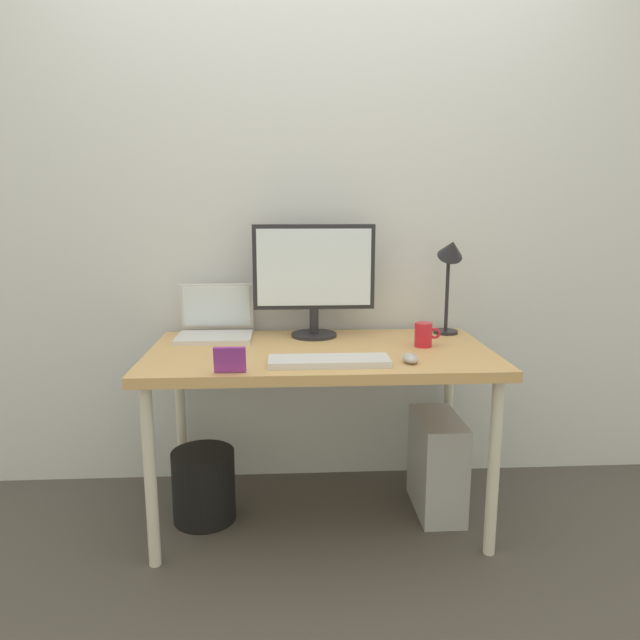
{
  "coord_description": "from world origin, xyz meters",
  "views": [
    {
      "loc": [
        -0.13,
        -2.27,
        1.29
      ],
      "look_at": [
        0.0,
        0.0,
        0.85
      ],
      "focal_mm": 32.69,
      "sensor_mm": 36.0,
      "label": 1
    }
  ],
  "objects_px": {
    "laptop": "(215,324)",
    "desk_lamp": "(450,264)",
    "mouse": "(410,358)",
    "monitor": "(314,274)",
    "wastebasket": "(204,485)",
    "desk": "(320,364)",
    "computer_tower": "(437,464)",
    "keyboard": "(329,361)",
    "coffee_mug": "(424,335)",
    "photo_frame": "(230,360)"
  },
  "relations": [
    {
      "from": "monitor",
      "to": "laptop",
      "type": "distance_m",
      "value": 0.48
    },
    {
      "from": "photo_frame",
      "to": "wastebasket",
      "type": "height_order",
      "value": "photo_frame"
    },
    {
      "from": "keyboard",
      "to": "coffee_mug",
      "type": "height_order",
      "value": "coffee_mug"
    },
    {
      "from": "photo_frame",
      "to": "computer_tower",
      "type": "xyz_separation_m",
      "value": [
        0.83,
        0.35,
        -0.57
      ]
    },
    {
      "from": "laptop",
      "to": "keyboard",
      "type": "xyz_separation_m",
      "value": [
        0.46,
        -0.48,
        -0.05
      ]
    },
    {
      "from": "laptop",
      "to": "desk_lamp",
      "type": "distance_m",
      "value": 1.06
    },
    {
      "from": "desk",
      "to": "keyboard",
      "type": "distance_m",
      "value": 0.24
    },
    {
      "from": "desk_lamp",
      "to": "computer_tower",
      "type": "relative_size",
      "value": 1.07
    },
    {
      "from": "monitor",
      "to": "desk",
      "type": "bearing_deg",
      "value": -86.9
    },
    {
      "from": "keyboard",
      "to": "coffee_mug",
      "type": "bearing_deg",
      "value": 31.63
    },
    {
      "from": "desk",
      "to": "coffee_mug",
      "type": "relative_size",
      "value": 12.84
    },
    {
      "from": "keyboard",
      "to": "mouse",
      "type": "height_order",
      "value": "mouse"
    },
    {
      "from": "mouse",
      "to": "computer_tower",
      "type": "height_order",
      "value": "mouse"
    },
    {
      "from": "keyboard",
      "to": "photo_frame",
      "type": "xyz_separation_m",
      "value": [
        -0.35,
        -0.09,
        0.04
      ]
    },
    {
      "from": "desk",
      "to": "computer_tower",
      "type": "distance_m",
      "value": 0.68
    },
    {
      "from": "wastebasket",
      "to": "laptop",
      "type": "bearing_deg",
      "value": 80.46
    },
    {
      "from": "coffee_mug",
      "to": "wastebasket",
      "type": "relative_size",
      "value": 0.36
    },
    {
      "from": "keyboard",
      "to": "wastebasket",
      "type": "distance_m",
      "value": 0.81
    },
    {
      "from": "monitor",
      "to": "wastebasket",
      "type": "bearing_deg",
      "value": -154.13
    },
    {
      "from": "mouse",
      "to": "monitor",
      "type": "bearing_deg",
      "value": 125.94
    },
    {
      "from": "laptop",
      "to": "coffee_mug",
      "type": "relative_size",
      "value": 3.0
    },
    {
      "from": "desk",
      "to": "wastebasket",
      "type": "distance_m",
      "value": 0.71
    },
    {
      "from": "keyboard",
      "to": "mouse",
      "type": "distance_m",
      "value": 0.3
    },
    {
      "from": "keyboard",
      "to": "coffee_mug",
      "type": "relative_size",
      "value": 4.13
    },
    {
      "from": "wastebasket",
      "to": "coffee_mug",
      "type": "bearing_deg",
      "value": 1.0
    },
    {
      "from": "mouse",
      "to": "wastebasket",
      "type": "height_order",
      "value": "mouse"
    },
    {
      "from": "desk_lamp",
      "to": "photo_frame",
      "type": "distance_m",
      "value": 1.1
    },
    {
      "from": "monitor",
      "to": "mouse",
      "type": "height_order",
      "value": "monitor"
    },
    {
      "from": "coffee_mug",
      "to": "computer_tower",
      "type": "height_order",
      "value": "coffee_mug"
    },
    {
      "from": "keyboard",
      "to": "photo_frame",
      "type": "relative_size",
      "value": 4.0
    },
    {
      "from": "desk",
      "to": "monitor",
      "type": "xyz_separation_m",
      "value": [
        -0.01,
        0.24,
        0.34
      ]
    },
    {
      "from": "wastebasket",
      "to": "monitor",
      "type": "bearing_deg",
      "value": 25.87
    },
    {
      "from": "photo_frame",
      "to": "laptop",
      "type": "bearing_deg",
      "value": 101.43
    },
    {
      "from": "wastebasket",
      "to": "desk",
      "type": "bearing_deg",
      "value": -0.75
    },
    {
      "from": "computer_tower",
      "to": "monitor",
      "type": "bearing_deg",
      "value": 158.14
    },
    {
      "from": "laptop",
      "to": "keyboard",
      "type": "height_order",
      "value": "laptop"
    },
    {
      "from": "desk",
      "to": "monitor",
      "type": "relative_size",
      "value": 2.6
    },
    {
      "from": "monitor",
      "to": "computer_tower",
      "type": "xyz_separation_m",
      "value": [
        0.52,
        -0.21,
        -0.8
      ]
    },
    {
      "from": "monitor",
      "to": "laptop",
      "type": "bearing_deg",
      "value": 177.92
    },
    {
      "from": "monitor",
      "to": "mouse",
      "type": "bearing_deg",
      "value": -54.06
    },
    {
      "from": "photo_frame",
      "to": "wastebasket",
      "type": "bearing_deg",
      "value": 115.61
    },
    {
      "from": "computer_tower",
      "to": "wastebasket",
      "type": "relative_size",
      "value": 1.4
    },
    {
      "from": "monitor",
      "to": "wastebasket",
      "type": "xyz_separation_m",
      "value": [
        -0.47,
        -0.23,
        -0.86
      ]
    },
    {
      "from": "monitor",
      "to": "photo_frame",
      "type": "distance_m",
      "value": 0.68
    },
    {
      "from": "mouse",
      "to": "photo_frame",
      "type": "height_order",
      "value": "photo_frame"
    },
    {
      "from": "desk",
      "to": "computer_tower",
      "type": "height_order",
      "value": "desk"
    },
    {
      "from": "laptop",
      "to": "mouse",
      "type": "distance_m",
      "value": 0.9
    },
    {
      "from": "desk",
      "to": "mouse",
      "type": "height_order",
      "value": "mouse"
    },
    {
      "from": "laptop",
      "to": "computer_tower",
      "type": "height_order",
      "value": "laptop"
    },
    {
      "from": "desk_lamp",
      "to": "keyboard",
      "type": "xyz_separation_m",
      "value": [
        -0.57,
        -0.46,
        -0.31
      ]
    }
  ]
}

